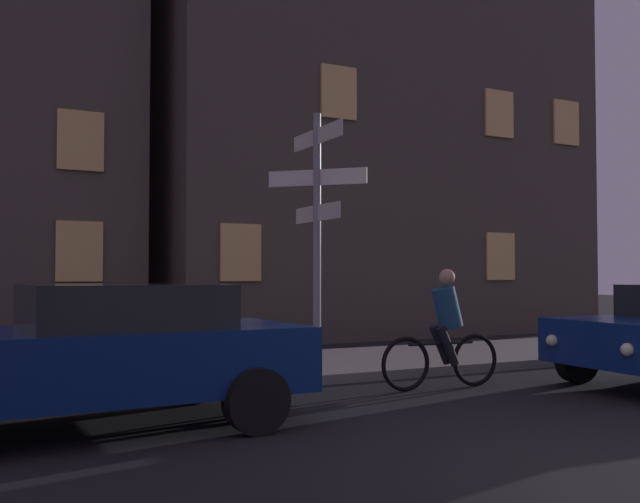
% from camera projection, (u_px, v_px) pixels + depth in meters
% --- Properties ---
extents(ground_plane, '(80.00, 80.00, 0.00)m').
position_uv_depth(ground_plane, '(627.00, 472.00, 5.52)').
color(ground_plane, black).
extents(sidewalk_kerb, '(40.00, 3.08, 0.14)m').
position_uv_depth(sidewalk_kerb, '(283.00, 367.00, 11.27)').
color(sidewalk_kerb, gray).
rests_on(sidewalk_kerb, ground_plane).
extents(signpost, '(1.12, 1.57, 3.84)m').
position_uv_depth(signpost, '(317.00, 215.00, 10.77)').
color(signpost, gray).
rests_on(signpost, sidewalk_kerb).
extents(car_far_oncoming, '(4.42, 2.22, 1.44)m').
position_uv_depth(car_far_oncoming, '(93.00, 352.00, 7.03)').
color(car_far_oncoming, navy).
rests_on(car_far_oncoming, ground_plane).
extents(cyclist, '(1.82, 0.35, 1.61)m').
position_uv_depth(cyclist, '(444.00, 333.00, 9.62)').
color(cyclist, black).
rests_on(cyclist, ground_plane).
extents(building_right_block, '(11.70, 6.19, 13.95)m').
position_uv_depth(building_right_block, '(359.00, 80.00, 19.95)').
color(building_right_block, '#4C443D').
rests_on(building_right_block, ground_plane).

